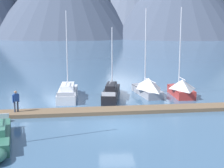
% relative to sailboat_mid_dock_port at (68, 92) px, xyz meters
% --- Properties ---
extents(ground_plane, '(700.00, 700.00, 0.00)m').
position_rel_sailboat_mid_dock_port_xyz_m(ground_plane, '(4.13, -9.86, -0.57)').
color(ground_plane, '#426689').
extents(dock, '(26.95, 4.05, 0.30)m').
position_rel_sailboat_mid_dock_port_xyz_m(dock, '(4.13, -5.86, -0.42)').
color(dock, brown).
rests_on(dock, ground).
extents(sailboat_mid_dock_port, '(1.88, 7.08, 8.39)m').
position_rel_sailboat_mid_dock_port_xyz_m(sailboat_mid_dock_port, '(0.00, 0.00, 0.00)').
color(sailboat_mid_dock_port, silver).
rests_on(sailboat_mid_dock_port, ground).
extents(sailboat_mid_dock_starboard, '(2.18, 7.36, 6.85)m').
position_rel_sailboat_mid_dock_port_xyz_m(sailboat_mid_dock_starboard, '(4.29, -0.23, 0.01)').
color(sailboat_mid_dock_starboard, black).
rests_on(sailboat_mid_dock_starboard, ground).
extents(sailboat_far_berth, '(2.73, 6.38, 8.71)m').
position_rel_sailboat_mid_dock_port_xyz_m(sailboat_far_berth, '(7.97, 0.84, 0.30)').
color(sailboat_far_berth, '#93939E').
rests_on(sailboat_far_berth, ground).
extents(sailboat_outer_slip, '(2.04, 5.50, 8.80)m').
position_rel_sailboat_mid_dock_port_xyz_m(sailboat_outer_slip, '(11.31, 0.30, 0.25)').
color(sailboat_outer_slip, '#B2332D').
rests_on(sailboat_outer_slip, ground).
extents(person_on_dock, '(0.48, 0.41, 1.69)m').
position_rel_sailboat_mid_dock_port_xyz_m(person_on_dock, '(-3.58, -6.41, 0.69)').
color(person_on_dock, '#384256').
rests_on(person_on_dock, dock).
extents(mooring_buoy_channel_marker, '(0.43, 0.43, 0.51)m').
position_rel_sailboat_mid_dock_port_xyz_m(mooring_buoy_channel_marker, '(-3.89, -8.07, -0.35)').
color(mooring_buoy_channel_marker, orange).
rests_on(mooring_buoy_channel_marker, ground).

